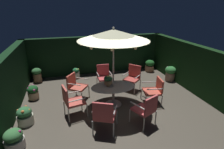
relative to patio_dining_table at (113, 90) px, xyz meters
name	(u,v)px	position (x,y,z in m)	size (l,w,h in m)	color
ground_plane	(117,108)	(0.07, -0.27, -0.58)	(7.23, 7.86, 0.02)	#4A4338
hedge_backdrop_rear	(96,55)	(0.07, 3.51, 0.39)	(7.23, 0.30, 1.93)	black
hedge_backdrop_left	(2,97)	(-3.39, -0.27, 0.39)	(0.30, 7.86, 1.93)	black
hedge_backdrop_right	(204,73)	(3.54, -0.27, 0.39)	(0.30, 7.86, 1.93)	black
patio_dining_table	(113,90)	(0.00, 0.00, 0.00)	(1.57, 1.07, 0.73)	#B7B6AC
patio_umbrella	(113,35)	(0.00, 0.00, 1.94)	(2.31, 2.31, 2.77)	#BCB6A5
centerpiece_planter	(108,80)	(-0.17, 0.05, 0.39)	(0.30, 0.30, 0.41)	olive
patio_chair_north	(76,85)	(-1.25, 0.85, -0.01)	(0.86, 0.87, 0.97)	#BCB4A5
patio_chair_northeast	(71,100)	(-1.49, -0.33, 0.03)	(0.75, 0.72, 1.06)	#B9B5A9
patio_chair_east	(104,114)	(-0.65, -1.37, 0.02)	(0.82, 0.82, 1.04)	#B3B0AB
patio_chair_southeast	(146,108)	(0.60, -1.39, 0.01)	(0.76, 0.78, 1.01)	#B4B2A5
patio_chair_south	(155,89)	(1.49, -0.26, -0.03)	(0.72, 0.75, 0.95)	#B5B0A9
patio_chair_southwest	(133,76)	(1.14, 1.00, 0.03)	(0.82, 0.82, 1.05)	#B6ADAA
patio_chair_west	(104,75)	(0.01, 1.51, 0.00)	(0.59, 0.57, 1.01)	#BBB2AB
potted_plant_right_near	(76,73)	(-1.08, 2.95, -0.31)	(0.35, 0.35, 0.51)	beige
potted_plant_back_right	(150,66)	(2.88, 2.83, -0.25)	(0.49, 0.49, 0.63)	#A06D50
potted_plant_back_center	(25,116)	(-2.89, -0.37, -0.30)	(0.47, 0.47, 0.56)	beige
potted_plant_back_left	(170,73)	(3.23, 1.40, -0.19)	(0.51, 0.51, 0.71)	#896955
potted_plant_left_near	(33,92)	(-2.85, 1.23, -0.28)	(0.41, 0.41, 0.55)	tan
potted_plant_front_corner	(37,75)	(-2.87, 2.93, -0.21)	(0.43, 0.43, 0.68)	#866447
potted_plant_left_far	(14,139)	(-2.98, -1.37, -0.31)	(0.48, 0.48, 0.55)	beige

